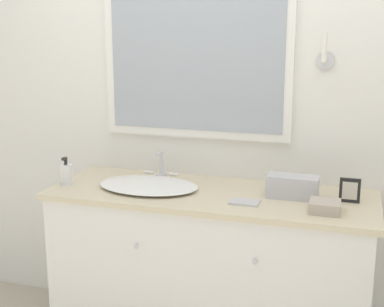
{
  "coord_description": "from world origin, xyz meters",
  "views": [
    {
      "loc": [
        0.7,
        -2.23,
        1.72
      ],
      "look_at": [
        -0.1,
        0.32,
        1.09
      ],
      "focal_mm": 50.0,
      "sensor_mm": 36.0,
      "label": 1
    }
  ],
  "objects": [
    {
      "name": "wall_back",
      "position": [
        -0.0,
        0.66,
        1.28
      ],
      "size": [
        8.0,
        0.18,
        2.55
      ],
      "color": "white",
      "rests_on": "ground_plane"
    },
    {
      "name": "vanity_counter",
      "position": [
        0.0,
        0.32,
        0.45
      ],
      "size": [
        1.69,
        0.61,
        0.89
      ],
      "color": "white",
      "rests_on": "ground_plane"
    },
    {
      "name": "sink_basin",
      "position": [
        -0.33,
        0.3,
        0.91
      ],
      "size": [
        0.54,
        0.41,
        0.16
      ],
      "color": "white",
      "rests_on": "vanity_counter"
    },
    {
      "name": "soap_bottle",
      "position": [
        -0.78,
        0.22,
        0.95
      ],
      "size": [
        0.07,
        0.07,
        0.16
      ],
      "color": "white",
      "rests_on": "vanity_counter"
    },
    {
      "name": "appliance_box",
      "position": [
        0.42,
        0.36,
        0.95
      ],
      "size": [
        0.26,
        0.11,
        0.11
      ],
      "color": "#BCBCC1",
      "rests_on": "vanity_counter"
    },
    {
      "name": "picture_frame",
      "position": [
        0.69,
        0.37,
        0.95
      ],
      "size": [
        0.1,
        0.01,
        0.12
      ],
      "color": "black",
      "rests_on": "vanity_counter"
    },
    {
      "name": "hand_towel_near_sink",
      "position": [
        0.59,
        0.19,
        0.92
      ],
      "size": [
        0.14,
        0.14,
        0.05
      ],
      "color": "#B7A899",
      "rests_on": "vanity_counter"
    },
    {
      "name": "metal_tray",
      "position": [
        0.2,
        0.2,
        0.89
      ],
      "size": [
        0.14,
        0.09,
        0.01
      ],
      "color": "silver",
      "rests_on": "vanity_counter"
    }
  ]
}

